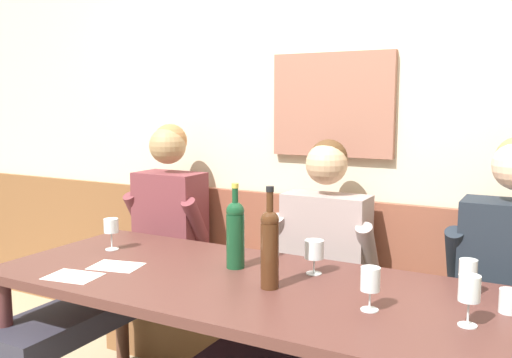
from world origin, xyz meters
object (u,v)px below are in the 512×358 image
at_px(wine_glass_left_end, 314,251).
at_px(wine_bottle_green_tall, 235,232).
at_px(person_right_seat, 132,254).
at_px(wine_glass_mid_right, 111,227).
at_px(wine_glass_center_rear, 370,280).
at_px(wine_glass_mid_left, 468,270).
at_px(person_center_left_seat, 503,321).
at_px(dining_table, 252,301).
at_px(wall_bench, 317,330).
at_px(water_tumbler_left, 509,301).
at_px(person_left_seat, 294,294).
at_px(wine_glass_right_end, 469,291).
at_px(wine_bottle_clear_water, 270,246).

bearing_deg(wine_glass_left_end, wine_bottle_green_tall, -166.48).
xyz_separation_m(person_right_seat, wine_glass_left_end, (1.08, -0.13, 0.19)).
xyz_separation_m(wine_glass_mid_right, wine_glass_center_rear, (1.31, -0.17, -0.00)).
bearing_deg(wine_glass_mid_left, person_center_left_seat, 39.53).
height_order(dining_table, wine_glass_mid_right, wine_glass_mid_right).
relative_size(wall_bench, person_right_seat, 1.87).
height_order(wine_glass_left_end, water_tumbler_left, wine_glass_left_end).
relative_size(wall_bench, person_left_seat, 1.93).
xyz_separation_m(person_right_seat, wine_glass_mid_left, (1.67, -0.10, 0.19)).
distance_m(wine_glass_mid_right, wine_glass_mid_left, 1.59).
distance_m(wall_bench, person_left_seat, 0.51).
height_order(wine_glass_right_end, wine_glass_mid_left, wine_glass_right_end).
distance_m(wall_bench, wine_glass_center_rear, 1.07).
distance_m(person_left_seat, wine_bottle_clear_water, 0.45).
xyz_separation_m(wall_bench, wine_glass_mid_right, (-0.82, -0.59, 0.57)).
bearing_deg(person_left_seat, person_center_left_seat, 2.53).
xyz_separation_m(person_left_seat, wine_glass_left_end, (0.13, -0.09, 0.23)).
height_order(dining_table, wine_bottle_clear_water, wine_bottle_clear_water).
distance_m(person_right_seat, person_left_seat, 0.96).
bearing_deg(wine_glass_left_end, person_right_seat, 173.14).
height_order(person_left_seat, wine_bottle_clear_water, person_left_seat).
distance_m(person_right_seat, wine_bottle_green_tall, 0.82).
relative_size(wine_glass_left_end, wine_glass_mid_right, 0.94).
bearing_deg(wine_bottle_clear_water, wall_bench, 97.48).
bearing_deg(person_right_seat, person_center_left_seat, -0.12).
xyz_separation_m(wine_glass_left_end, wine_glass_center_rear, (0.32, -0.28, 0.01)).
xyz_separation_m(wine_bottle_clear_water, water_tumbler_left, (0.81, 0.16, -0.12)).
height_order(person_left_seat, wine_glass_mid_left, person_left_seat).
bearing_deg(wall_bench, dining_table, -90.00).
bearing_deg(wine_glass_mid_right, wine_glass_center_rear, -7.48).
height_order(person_center_left_seat, wine_glass_center_rear, person_center_left_seat).
bearing_deg(wine_bottle_green_tall, wine_bottle_clear_water, -33.60).
bearing_deg(wine_glass_right_end, wine_bottle_green_tall, 168.93).
bearing_deg(wine_bottle_clear_water, wine_glass_right_end, -1.86).
height_order(wall_bench, water_tumbler_left, wall_bench).
distance_m(person_center_left_seat, water_tumbler_left, 0.26).
distance_m(wine_glass_left_end, wine_glass_right_end, 0.68).
relative_size(person_center_left_seat, wine_glass_mid_right, 8.61).
height_order(wall_bench, wine_glass_mid_left, wall_bench).
relative_size(dining_table, wine_bottle_green_tall, 5.98).
height_order(dining_table, person_center_left_seat, person_center_left_seat).
height_order(person_left_seat, wine_bottle_green_tall, person_left_seat).
bearing_deg(wine_glass_mid_right, wine_bottle_clear_water, -8.21).
bearing_deg(wine_glass_mid_left, wine_glass_center_rear, -130.74).
relative_size(person_left_seat, wine_glass_mid_right, 8.49).
distance_m(wine_bottle_green_tall, water_tumbler_left, 1.07).
bearing_deg(person_right_seat, wine_glass_center_rear, -16.42).
distance_m(wine_glass_center_rear, water_tumbler_left, 0.46).
bearing_deg(dining_table, wine_glass_right_end, -4.08).
distance_m(dining_table, wine_glass_center_rear, 0.53).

